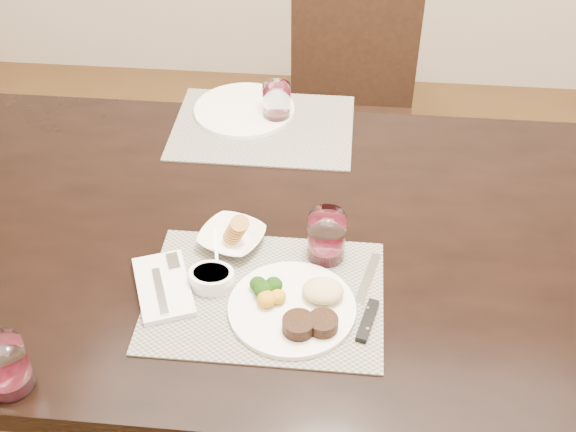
# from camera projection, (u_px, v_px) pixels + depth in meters

# --- Properties ---
(dining_table) EXTENTS (2.00, 1.00, 0.75)m
(dining_table) POSITION_uv_depth(u_px,v_px,m) (343.00, 264.00, 1.59)
(dining_table) COLOR black
(dining_table) RESTS_ON ground
(chair_far) EXTENTS (0.42, 0.42, 0.90)m
(chair_far) POSITION_uv_depth(u_px,v_px,m) (351.00, 105.00, 2.41)
(chair_far) COLOR black
(chair_far) RESTS_ON ground
(placemat_near) EXTENTS (0.46, 0.34, 0.00)m
(placemat_near) POSITION_uv_depth(u_px,v_px,m) (265.00, 296.00, 1.41)
(placemat_near) COLOR gray
(placemat_near) RESTS_ON dining_table
(placemat_far) EXTENTS (0.46, 0.34, 0.00)m
(placemat_far) POSITION_uv_depth(u_px,v_px,m) (263.00, 127.00, 1.86)
(placemat_far) COLOR gray
(placemat_far) RESTS_ON dining_table
(dinner_plate) EXTENTS (0.24, 0.24, 0.04)m
(dinner_plate) POSITION_uv_depth(u_px,v_px,m) (298.00, 306.00, 1.36)
(dinner_plate) COLOR white
(dinner_plate) RESTS_ON placemat_near
(napkin_fork) EXTENTS (0.16, 0.20, 0.02)m
(napkin_fork) POSITION_uv_depth(u_px,v_px,m) (163.00, 286.00, 1.41)
(napkin_fork) COLOR white
(napkin_fork) RESTS_ON placemat_near
(steak_knife) EXTENTS (0.05, 0.24, 0.01)m
(steak_knife) POSITION_uv_depth(u_px,v_px,m) (368.00, 310.00, 1.37)
(steak_knife) COLOR silver
(steak_knife) RESTS_ON placemat_near
(cracker_bowl) EXTENTS (0.17, 0.17, 0.06)m
(cracker_bowl) POSITION_uv_depth(u_px,v_px,m) (232.00, 238.00, 1.51)
(cracker_bowl) COLOR white
(cracker_bowl) RESTS_ON placemat_near
(sauce_ramekin) EXTENTS (0.09, 0.13, 0.07)m
(sauce_ramekin) POSITION_uv_depth(u_px,v_px,m) (212.00, 278.00, 1.41)
(sauce_ramekin) COLOR white
(sauce_ramekin) RESTS_ON placemat_near
(wine_glass_near) EXTENTS (0.08, 0.08, 0.11)m
(wine_glass_near) POSITION_uv_depth(u_px,v_px,m) (326.00, 238.00, 1.46)
(wine_glass_near) COLOR white
(wine_glass_near) RESTS_ON placemat_near
(far_plate) EXTENTS (0.27, 0.27, 0.01)m
(far_plate) POSITION_uv_depth(u_px,v_px,m) (244.00, 110.00, 1.91)
(far_plate) COLOR white
(far_plate) RESTS_ON placemat_far
(wine_glass_far) EXTENTS (0.07, 0.07, 0.10)m
(wine_glass_far) POSITION_uv_depth(u_px,v_px,m) (277.00, 104.00, 1.86)
(wine_glass_far) COLOR white
(wine_glass_far) RESTS_ON placemat_far
(wine_glass_side) EXTENTS (0.08, 0.08, 0.11)m
(wine_glass_side) POSITION_uv_depth(u_px,v_px,m) (6.00, 368.00, 1.22)
(wine_glass_side) COLOR white
(wine_glass_side) RESTS_ON dining_table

